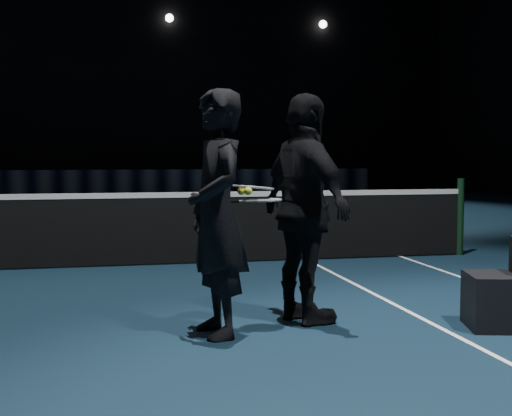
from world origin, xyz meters
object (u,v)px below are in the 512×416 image
Objects in this scene: player_a at (217,213)px; racket_lower at (265,200)px; tennis_balls at (245,189)px; racket_upper at (258,188)px; player_b at (305,209)px.

player_a is 2.89× the size of racket_lower.
player_a is at bearing -160.73° from tennis_balls.
racket_upper is (-0.06, 0.02, 0.10)m from racket_lower.
player_a reaches higher than tennis_balls.
racket_lower is 5.67× the size of tennis_balls.
racket_upper is at bearing 85.44° from player_b.
player_a and player_b have the same top height.
racket_lower is 0.22m from tennis_balls.
racket_upper is 5.67× the size of tennis_balls.
racket_lower is (-0.38, -0.12, 0.09)m from player_b.
player_a is 0.31m from tennis_balls.
player_b is at bearing 98.27° from player_a.
racket_upper reaches higher than racket_lower.
tennis_balls is at bearing -170.43° from racket_upper.
tennis_balls is at bearing 90.04° from player_b.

